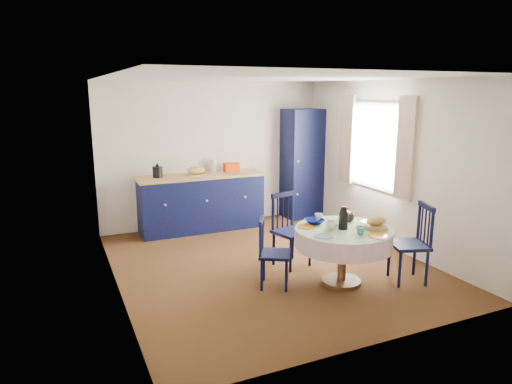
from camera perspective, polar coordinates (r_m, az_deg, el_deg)
floor at (r=6.37m, az=1.59°, el=-9.00°), size 4.50×4.50×0.00m
ceiling at (r=5.93m, az=1.74°, el=14.12°), size 4.50×4.50×0.00m
wall_back at (r=8.08m, az=-5.31°, el=4.74°), size 4.00×0.02×2.50m
wall_left at (r=5.47m, az=-17.56°, el=0.51°), size 0.02×4.50×2.50m
wall_right at (r=7.11m, az=16.36°, el=3.24°), size 0.02×4.50×2.50m
window at (r=7.28m, az=14.68°, el=5.71°), size 0.10×1.74×1.45m
kitchen_counter at (r=7.85m, az=-6.87°, el=-1.16°), size 2.15×0.67×1.20m
pantry_cabinet at (r=8.57m, az=5.85°, el=3.54°), size 0.74×0.55×2.02m
dining_table at (r=5.66m, az=10.92°, el=-5.64°), size 1.17×1.17×0.99m
chair_left at (r=5.55m, az=1.97°, el=-7.53°), size 0.51×0.51×0.86m
chair_far at (r=6.21m, az=4.25°, el=-4.68°), size 0.54×0.52×0.99m
chair_right at (r=5.99m, az=18.95°, el=-6.01°), size 0.55×0.56×0.99m
mug_a at (r=5.55m, az=9.36°, el=-4.12°), size 0.13×0.13×0.10m
mug_b at (r=5.43m, az=12.91°, el=-4.69°), size 0.10×0.10×0.09m
mug_c at (r=5.93m, az=11.56°, el=-3.14°), size 0.13×0.13×0.10m
mug_d at (r=5.86m, az=7.87°, el=-3.19°), size 0.11×0.11×0.10m
cobalt_bowl at (r=5.77m, az=7.32°, el=-3.65°), size 0.24×0.24×0.06m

